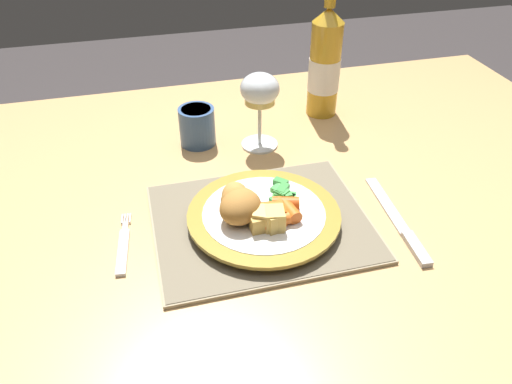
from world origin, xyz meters
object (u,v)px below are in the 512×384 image
Objects in this scene: dining_table at (261,226)px; fork at (123,247)px; bottle at (325,64)px; drinking_cup at (197,125)px; table_knife at (401,226)px; wine_glass at (260,94)px; dinner_plate at (264,217)px.

fork reaches higher than dining_table.
drinking_cup is (-0.27, -0.06, -0.07)m from bottle.
wine_glass is at bearing 116.97° from table_knife.
drinking_cup is (0.15, 0.27, 0.04)m from fork.
drinking_cup is (-0.26, 0.33, 0.04)m from table_knife.
drinking_cup is at bearing -167.74° from bottle.
drinking_cup is (-0.11, 0.04, -0.07)m from wine_glass.
fork is at bearing -157.42° from dining_table.
bottle reaches higher than dining_table.
bottle is at bearing 12.26° from drinking_cup.
dinner_plate reaches higher than table_knife.
dinner_plate is at bearing -102.83° from dining_table.
dinner_plate is 0.41m from bottle.
table_knife reaches higher than fork.
dining_table is at bearing 77.17° from dinner_plate.
wine_glass reaches higher than table_knife.
dinner_plate is 0.21m from table_knife.
drinking_cup reaches higher than dining_table.
table_knife is at bearing -15.80° from dinner_plate.
drinking_cup is (-0.06, 0.27, 0.02)m from dinner_plate.
table_knife reaches higher than dining_table.
wine_glass is 0.14m from drinking_cup.
bottle is at bearing 56.72° from dinner_plate.
fork is 0.42m from table_knife.
dining_table is at bearing 139.28° from table_knife.
dinner_plate is 0.21m from fork.
fork is at bearing -142.44° from bottle.
drinking_cup is at bearing 114.88° from dining_table.
fork is 0.62× the size of table_knife.
dinner_plate is 1.07× the size of table_knife.
dinner_plate is (-0.02, -0.10, 0.10)m from dining_table.
dining_table is 10.30× the size of fork.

